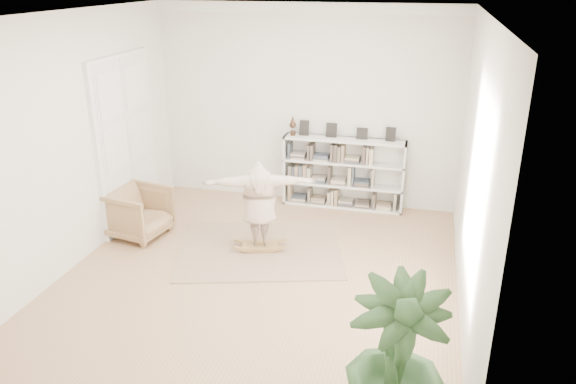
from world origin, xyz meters
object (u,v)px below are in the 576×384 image
at_px(bookshelf, 343,174).
at_px(rocker_board, 260,246).
at_px(armchair, 139,213).
at_px(person, 259,201).
at_px(houseplant, 395,362).

height_order(bookshelf, rocker_board, bookshelf).
relative_size(armchair, person, 0.53).
height_order(rocker_board, houseplant, houseplant).
bearing_deg(bookshelf, armchair, -146.05).
xyz_separation_m(armchair, houseplant, (4.35, -3.32, 0.40)).
xyz_separation_m(bookshelf, rocker_board, (-0.97, -2.08, -0.56)).
bearing_deg(houseplant, person, 124.64).
distance_m(bookshelf, person, 2.30).
bearing_deg(armchair, bookshelf, -45.45).
relative_size(rocker_board, houseplant, 0.39).
relative_size(armchair, rocker_board, 1.42).
relative_size(armchair, houseplant, 0.55).
bearing_deg(person, bookshelf, -131.29).
bearing_deg(bookshelf, person, -114.99).
distance_m(armchair, houseplant, 5.48).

